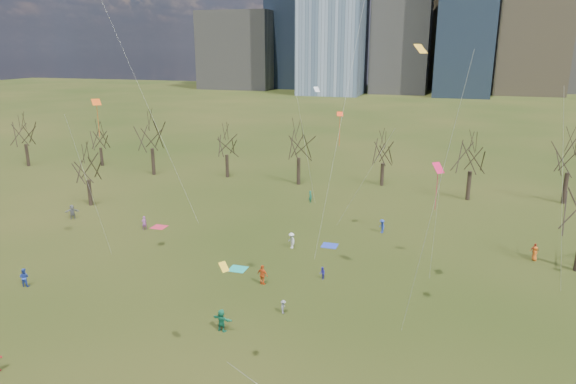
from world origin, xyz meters
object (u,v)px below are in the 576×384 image
(blanket_navy, at_px, (330,246))
(person_4, at_px, (263,275))
(blanket_crimson, at_px, (159,227))
(blanket_teal, at_px, (238,269))

(blanket_navy, relative_size, person_4, 0.88)
(person_4, bearing_deg, blanket_navy, -93.23)
(blanket_navy, height_order, person_4, person_4)
(blanket_crimson, bearing_deg, person_4, -32.29)
(blanket_teal, relative_size, person_4, 0.88)
(blanket_teal, xyz_separation_m, person_4, (3.30, -2.34, 0.89))
(blanket_crimson, height_order, person_4, person_4)
(person_4, bearing_deg, blanket_teal, -19.86)
(blanket_navy, bearing_deg, person_4, -108.69)
(blanket_crimson, bearing_deg, blanket_teal, -31.49)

